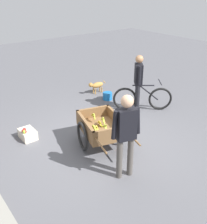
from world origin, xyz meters
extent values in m
plane|color=#56565B|center=(0.00, 0.00, 0.00)|extent=(24.00, 24.00, 0.00)
cube|color=brown|center=(-0.13, 0.20, 0.40)|extent=(1.27, 1.06, 0.10)
cube|color=brown|center=(0.37, 0.06, 0.57)|extent=(0.27, 0.79, 0.24)
cube|color=brown|center=(-0.64, 0.33, 0.57)|extent=(0.27, 0.79, 0.24)
cube|color=brown|center=(-0.04, 0.55, 0.57)|extent=(1.08, 0.35, 0.24)
cube|color=brown|center=(-0.23, -0.16, 0.57)|extent=(1.08, 0.35, 0.24)
torus|color=black|center=(-0.02, 0.62, 0.32)|extent=(0.63, 0.23, 0.64)
torus|color=black|center=(-0.25, -0.23, 0.32)|extent=(0.63, 0.23, 0.64)
cylinder|color=gray|center=(-0.13, 0.20, 0.32)|extent=(0.27, 0.86, 0.04)
cylinder|color=brown|center=(-0.84, 0.74, 0.55)|extent=(0.54, 0.18, 0.04)
cylinder|color=brown|center=(-1.02, 0.09, 0.55)|extent=(0.54, 0.18, 0.04)
cylinder|color=gray|center=(0.32, 0.07, 0.18)|extent=(0.04, 0.04, 0.35)
ellipsoid|color=gold|center=(0.17, 0.17, 0.58)|extent=(0.17, 0.11, 0.15)
ellipsoid|color=gold|center=(0.18, 0.17, 0.59)|extent=(0.19, 0.12, 0.09)
ellipsoid|color=gold|center=(0.20, 0.18, 0.60)|extent=(0.19, 0.09, 0.09)
ellipsoid|color=gold|center=(0.22, 0.18, 0.61)|extent=(0.17, 0.07, 0.15)
ellipsoid|color=gold|center=(-0.47, 0.00, 0.51)|extent=(0.18, 0.13, 0.13)
ellipsoid|color=gold|center=(-0.46, 0.01, 0.52)|extent=(0.19, 0.05, 0.08)
ellipsoid|color=gold|center=(-0.45, 0.01, 0.53)|extent=(0.19, 0.09, 0.08)
ellipsoid|color=gold|center=(-0.43, 0.01, 0.54)|extent=(0.18, 0.08, 0.13)
ellipsoid|color=gold|center=(-0.08, 0.19, 0.51)|extent=(0.18, 0.06, 0.13)
ellipsoid|color=gold|center=(-0.07, 0.19, 0.52)|extent=(0.18, 0.13, 0.08)
ellipsoid|color=gold|center=(-0.05, 0.19, 0.53)|extent=(0.19, 0.07, 0.09)
ellipsoid|color=gold|center=(-0.04, 0.19, 0.54)|extent=(0.17, 0.12, 0.15)
ellipsoid|color=gold|center=(-0.40, 0.28, 0.58)|extent=(0.17, 0.08, 0.15)
ellipsoid|color=gold|center=(-0.38, 0.28, 0.59)|extent=(0.18, 0.14, 0.05)
ellipsoid|color=gold|center=(-0.35, 0.28, 0.60)|extent=(0.18, 0.07, 0.14)
ellipsoid|color=gold|center=(-0.12, 0.13, 0.59)|extent=(0.17, 0.12, 0.14)
ellipsoid|color=gold|center=(-0.10, 0.13, 0.60)|extent=(0.18, 0.13, 0.05)
ellipsoid|color=gold|center=(-0.08, 0.13, 0.61)|extent=(0.18, 0.09, 0.13)
ellipsoid|color=gold|center=(-0.28, 0.42, 0.55)|extent=(0.18, 0.10, 0.13)
ellipsoid|color=gold|center=(-0.26, 0.42, 0.56)|extent=(0.18, 0.14, 0.05)
ellipsoid|color=gold|center=(-0.24, 0.42, 0.57)|extent=(0.19, 0.09, 0.12)
ellipsoid|color=gold|center=(-0.35, 0.53, 0.62)|extent=(0.18, 0.09, 0.14)
ellipsoid|color=gold|center=(-0.34, 0.53, 0.63)|extent=(0.19, 0.09, 0.09)
ellipsoid|color=gold|center=(-0.33, 0.53, 0.64)|extent=(0.18, 0.12, 0.05)
ellipsoid|color=gold|center=(-0.31, 0.53, 0.65)|extent=(0.19, 0.11, 0.09)
ellipsoid|color=gold|center=(-0.30, 0.54, 0.66)|extent=(0.16, 0.13, 0.15)
ellipsoid|color=gold|center=(-0.58, 0.04, 0.53)|extent=(0.18, 0.11, 0.13)
ellipsoid|color=gold|center=(-0.57, 0.04, 0.54)|extent=(0.19, 0.05, 0.09)
ellipsoid|color=gold|center=(-0.56, 0.04, 0.55)|extent=(0.19, 0.10, 0.09)
ellipsoid|color=gold|center=(-0.54, 0.04, 0.56)|extent=(0.18, 0.10, 0.15)
cylinder|color=#4C4742|center=(-1.21, 0.61, 0.41)|extent=(0.11, 0.11, 0.81)
cylinder|color=#4C4742|center=(-1.27, 0.39, 0.41)|extent=(0.11, 0.11, 0.81)
cube|color=black|center=(-1.24, 0.50, 1.10)|extent=(0.28, 0.38, 0.57)
sphere|color=tan|center=(-1.24, 0.50, 1.52)|extent=(0.22, 0.22, 0.22)
cylinder|color=black|center=(-1.18, 0.71, 1.13)|extent=(0.08, 0.13, 0.52)
cylinder|color=black|center=(-1.30, 0.29, 1.13)|extent=(0.08, 0.13, 0.52)
torus|color=black|center=(0.34, -2.24, 0.33)|extent=(0.45, 0.56, 0.66)
torus|color=black|center=(0.95, -1.45, 0.33)|extent=(0.45, 0.56, 0.66)
cylinder|color=black|center=(0.65, -1.84, 0.73)|extent=(0.40, 0.50, 0.04)
cylinder|color=black|center=(0.72, -1.75, 0.56)|extent=(0.09, 0.10, 0.45)
cylinder|color=black|center=(0.53, -1.98, 0.51)|extent=(0.36, 0.44, 0.43)
ellipsoid|color=black|center=(0.73, -1.73, 0.82)|extent=(0.20, 0.08, 0.06)
cylinder|color=black|center=(0.37, -2.20, 0.83)|extent=(0.38, 0.31, 0.03)
cylinder|color=black|center=(0.82, -1.79, 0.39)|extent=(0.11, 0.11, 0.78)
cylinder|color=black|center=(0.65, -1.66, 0.39)|extent=(0.11, 0.11, 0.78)
cube|color=black|center=(0.74, -1.72, 1.05)|extent=(0.39, 0.37, 0.55)
sphere|color=#9E704C|center=(0.74, -1.72, 1.47)|extent=(0.21, 0.21, 0.21)
cylinder|color=black|center=(0.91, -1.86, 1.08)|extent=(0.08, 0.12, 0.50)
cylinder|color=black|center=(0.56, -1.59, 1.08)|extent=(0.08, 0.08, 0.50)
ellipsoid|color=#AD7A38|center=(2.46, -1.61, 0.27)|extent=(0.18, 0.44, 0.18)
sphere|color=#AD7A38|center=(2.46, -1.34, 0.33)|extent=(0.14, 0.14, 0.14)
cylinder|color=#AD7A38|center=(2.46, -1.89, 0.31)|extent=(0.02, 0.11, 0.12)
cylinder|color=#AD7A38|center=(2.41, -1.48, 0.09)|extent=(0.04, 0.04, 0.18)
cylinder|color=#AD7A38|center=(2.52, -1.48, 0.09)|extent=(0.04, 0.04, 0.18)
cylinder|color=#AD7A38|center=(2.41, -1.74, 0.09)|extent=(0.04, 0.04, 0.18)
cylinder|color=#AD7A38|center=(2.52, -1.74, 0.09)|extent=(0.04, 0.04, 0.18)
cylinder|color=#1966B2|center=(1.82, -1.52, 0.11)|extent=(0.29, 0.29, 0.22)
cube|color=beige|center=(1.13, 1.39, 0.11)|extent=(0.44, 0.32, 0.22)
sphere|color=red|center=(1.08, 1.49, 0.26)|extent=(0.08, 0.08, 0.08)
sphere|color=red|center=(1.13, 1.45, 0.26)|extent=(0.08, 0.08, 0.08)
sphere|color=#99BF33|center=(1.03, 1.50, 0.26)|extent=(0.08, 0.08, 0.08)
sphere|color=red|center=(1.02, 1.48, 0.26)|extent=(0.07, 0.07, 0.07)
camera|label=1|loc=(-4.22, 3.28, 3.29)|focal=43.20mm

